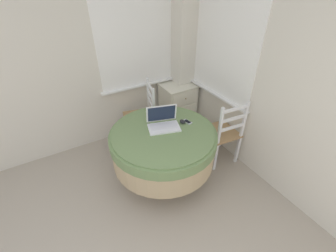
{
  "coord_description": "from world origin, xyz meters",
  "views": [
    {
      "loc": [
        0.26,
        -0.1,
        2.19
      ],
      "look_at": [
        1.37,
        1.79,
        0.66
      ],
      "focal_mm": 24.0,
      "sensor_mm": 36.0,
      "label": 1
    }
  ],
  "objects": [
    {
      "name": "dining_chair_near_right_window",
      "position": [
        2.06,
        1.56,
        0.45
      ],
      "size": [
        0.45,
        0.47,
        0.94
      ],
      "color": "#A87F51",
      "rests_on": "ground_plane"
    },
    {
      "name": "laptop",
      "position": [
        1.27,
        1.73,
        0.78
      ],
      "size": [
        0.4,
        0.34,
        0.23
      ],
      "color": "white",
      "rests_on": "round_dining_table"
    },
    {
      "name": "corner_room_shell",
      "position": [
        1.34,
        1.81,
        1.28
      ],
      "size": [
        4.56,
        4.69,
        2.55
      ],
      "color": "beige",
      "rests_on": "ground_plane"
    },
    {
      "name": "round_dining_table",
      "position": [
        1.22,
        1.64,
        0.55
      ],
      "size": [
        1.19,
        1.19,
        0.73
      ],
      "color": "#4C3D2D",
      "rests_on": "ground_plane"
    },
    {
      "name": "cell_phone",
      "position": [
        1.56,
        1.66,
        0.74
      ],
      "size": [
        0.08,
        0.12,
        0.01
      ],
      "color": "#B2B7BC",
      "rests_on": "round_dining_table"
    },
    {
      "name": "computer_mouse",
      "position": [
        1.49,
        1.67,
        0.75
      ],
      "size": [
        0.05,
        0.08,
        0.04
      ],
      "color": "black",
      "rests_on": "round_dining_table"
    },
    {
      "name": "corner_cabinet",
      "position": [
        2.02,
        2.58,
        0.37
      ],
      "size": [
        0.51,
        0.45,
        0.74
      ],
      "color": "silver",
      "rests_on": "ground_plane"
    },
    {
      "name": "dining_chair_near_back_window",
      "position": [
        1.33,
        2.47,
        0.45
      ],
      "size": [
        0.51,
        0.5,
        0.94
      ],
      "color": "#A87F51",
      "rests_on": "ground_plane"
    }
  ]
}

